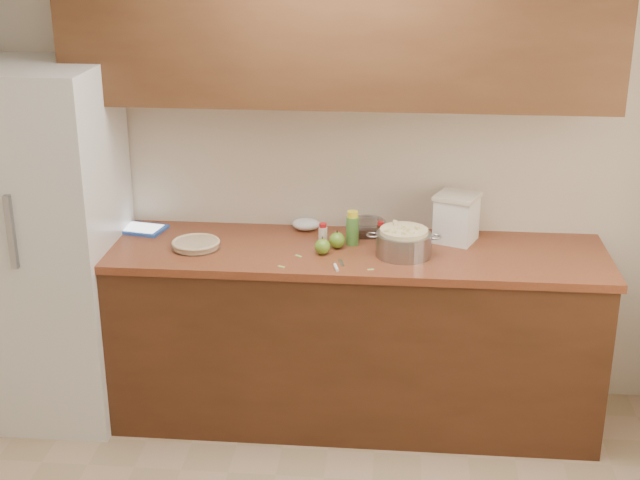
# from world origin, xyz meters

# --- Properties ---
(room_shell) EXTENTS (3.60, 3.60, 3.60)m
(room_shell) POSITION_xyz_m (0.00, 0.00, 1.30)
(room_shell) COLOR tan
(room_shell) RESTS_ON ground
(counter_run) EXTENTS (2.64, 0.68, 0.92)m
(counter_run) POSITION_xyz_m (0.00, 1.48, 0.46)
(counter_run) COLOR #4C2715
(counter_run) RESTS_ON ground
(upper_cabinets) EXTENTS (2.60, 0.34, 0.70)m
(upper_cabinets) POSITION_xyz_m (0.00, 1.63, 1.95)
(upper_cabinets) COLOR #543219
(upper_cabinets) RESTS_ON room_shell
(fridge) EXTENTS (0.70, 0.70, 1.80)m
(fridge) POSITION_xyz_m (-1.44, 1.44, 0.90)
(fridge) COLOR silver
(fridge) RESTS_ON ground
(pie) EXTENTS (0.24, 0.24, 0.04)m
(pie) POSITION_xyz_m (-0.67, 1.42, 0.94)
(pie) COLOR silver
(pie) RESTS_ON counter_run
(colander) EXTENTS (0.36, 0.26, 0.13)m
(colander) POSITION_xyz_m (0.33, 1.41, 0.98)
(colander) COLOR gray
(colander) RESTS_ON counter_run
(flour_canister) EXTENTS (0.26, 0.26, 0.24)m
(flour_canister) POSITION_xyz_m (0.59, 1.64, 1.04)
(flour_canister) COLOR white
(flour_canister) RESTS_ON counter_run
(tablet) EXTENTS (0.26, 0.22, 0.02)m
(tablet) POSITION_xyz_m (-1.01, 1.64, 0.93)
(tablet) COLOR blue
(tablet) RESTS_ON counter_run
(paring_knife) EXTENTS (0.05, 0.16, 0.02)m
(paring_knife) POSITION_xyz_m (0.03, 1.22, 0.93)
(paring_knife) COLOR gray
(paring_knife) RESTS_ON counter_run
(lemon_bottle) EXTENTS (0.06, 0.06, 0.17)m
(lemon_bottle) POSITION_xyz_m (0.08, 1.54, 1.00)
(lemon_bottle) COLOR #4C8C38
(lemon_bottle) RESTS_ON counter_run
(cinnamon_shaker) EXTENTS (0.04, 0.04, 0.11)m
(cinnamon_shaker) POSITION_xyz_m (-0.06, 1.53, 0.97)
(cinnamon_shaker) COLOR beige
(cinnamon_shaker) RESTS_ON counter_run
(vanilla_bottle) EXTENTS (0.04, 0.04, 0.10)m
(vanilla_bottle) POSITION_xyz_m (0.22, 1.59, 0.97)
(vanilla_bottle) COLOR black
(vanilla_bottle) RESTS_ON counter_run
(mixing_bowl) EXTENTS (0.19, 0.19, 0.07)m
(mixing_bowl) POSITION_xyz_m (0.15, 1.70, 0.96)
(mixing_bowl) COLOR silver
(mixing_bowl) RESTS_ON counter_run
(paper_towel) EXTENTS (0.16, 0.13, 0.06)m
(paper_towel) POSITION_xyz_m (-0.17, 1.73, 0.95)
(paper_towel) COLOR white
(paper_towel) RESTS_ON counter_run
(apple_left) EXTENTS (0.08, 0.08, 0.09)m
(apple_left) POSITION_xyz_m (-0.05, 1.39, 0.96)
(apple_left) COLOR #5F8D24
(apple_left) RESTS_ON counter_run
(apple_center) EXTENTS (0.08, 0.08, 0.09)m
(apple_center) POSITION_xyz_m (0.01, 1.48, 0.96)
(apple_center) COLOR #5F8D24
(apple_center) RESTS_ON counter_run
(peel_a) EXTENTS (0.04, 0.03, 0.00)m
(peel_a) POSITION_xyz_m (-0.23, 1.21, 0.92)
(peel_a) COLOR #9DC861
(peel_a) RESTS_ON counter_run
(peel_b) EXTENTS (0.04, 0.03, 0.00)m
(peel_b) POSITION_xyz_m (-0.16, 1.35, 0.92)
(peel_b) COLOR #9DC861
(peel_b) RESTS_ON counter_run
(peel_c) EXTENTS (0.03, 0.02, 0.00)m
(peel_c) POSITION_xyz_m (0.19, 1.22, 0.92)
(peel_c) COLOR #9DC861
(peel_c) RESTS_ON counter_run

